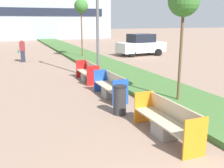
# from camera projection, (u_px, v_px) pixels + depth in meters

# --- Properties ---
(planter_grass_strip) EXTENTS (2.80, 120.00, 0.18)m
(planter_grass_strip) POSITION_uv_depth(u_px,v_px,m) (119.00, 71.00, 15.28)
(planter_grass_strip) COLOR #426B33
(planter_grass_strip) RESTS_ON ground
(building_backdrop) EXTENTS (20.21, 6.62, 7.77)m
(building_backdrop) POSITION_uv_depth(u_px,v_px,m) (47.00, 15.00, 43.47)
(building_backdrop) COLOR #939EAD
(building_backdrop) RESTS_ON ground
(bench_orange_frame) EXTENTS (0.65, 2.37, 0.94)m
(bench_orange_frame) POSITION_uv_depth(u_px,v_px,m) (167.00, 123.00, 6.81)
(bench_orange_frame) COLOR gray
(bench_orange_frame) RESTS_ON ground
(bench_blue_frame) EXTENTS (0.65, 2.13, 0.94)m
(bench_blue_frame) POSITION_uv_depth(u_px,v_px,m) (111.00, 88.00, 10.38)
(bench_blue_frame) COLOR gray
(bench_blue_frame) RESTS_ON ground
(bench_red_frame) EXTENTS (0.65, 2.04, 0.94)m
(bench_red_frame) POSITION_uv_depth(u_px,v_px,m) (88.00, 74.00, 13.18)
(bench_red_frame) COLOR gray
(bench_red_frame) RESTS_ON ground
(litter_bin) EXTENTS (0.44, 0.44, 0.96)m
(litter_bin) POSITION_uv_depth(u_px,v_px,m) (120.00, 100.00, 8.46)
(litter_bin) COLOR #2D2D30
(litter_bin) RESTS_ON ground
(sapling_tree_near) EXTENTS (1.07, 1.07, 4.17)m
(sapling_tree_near) POSITION_uv_depth(u_px,v_px,m) (184.00, 2.00, 8.78)
(sapling_tree_near) COLOR brown
(sapling_tree_near) RESTS_ON ground
(sapling_tree_far) EXTENTS (1.07, 1.07, 4.62)m
(sapling_tree_far) POSITION_uv_depth(u_px,v_px,m) (81.00, 7.00, 20.31)
(sapling_tree_far) COLOR brown
(sapling_tree_far) RESTS_ON ground
(pedestrian_walking) EXTENTS (0.53, 0.24, 1.72)m
(pedestrian_walking) POSITION_uv_depth(u_px,v_px,m) (22.00, 50.00, 19.14)
(pedestrian_walking) COLOR #232633
(pedestrian_walking) RESTS_ON ground
(parked_car_distant) EXTENTS (4.37, 2.20, 1.86)m
(parked_car_distant) POSITION_uv_depth(u_px,v_px,m) (141.00, 45.00, 22.89)
(parked_car_distant) COLOR silver
(parked_car_distant) RESTS_ON ground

